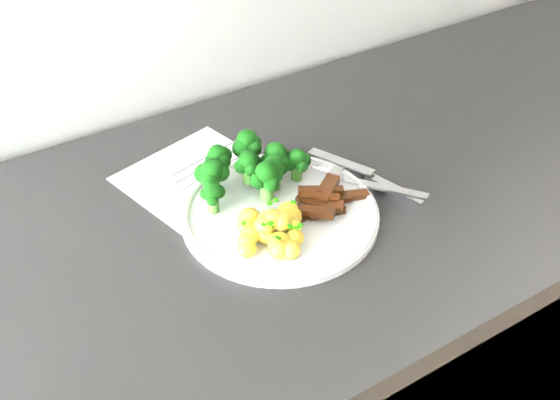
{
  "coord_description": "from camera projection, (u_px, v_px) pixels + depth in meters",
  "views": [
    {
      "loc": [
        -0.5,
        1.05,
        1.53
      ],
      "look_at": [
        -0.13,
        1.65,
        0.96
      ],
      "focal_mm": 43.37,
      "sensor_mm": 36.0,
      "label": 1
    }
  ],
  "objects": [
    {
      "name": "counter",
      "position": [
        300.0,
        393.0,
        1.25
      ],
      "size": [
        2.48,
        0.62,
        0.93
      ],
      "color": "black",
      "rests_on": "ground"
    },
    {
      "name": "recipe_paper",
      "position": [
        219.0,
        190.0,
        0.97
      ],
      "size": [
        0.26,
        0.32,
        0.0
      ],
      "color": "white",
      "rests_on": "counter"
    },
    {
      "name": "plate",
      "position": [
        280.0,
        213.0,
        0.92
      ],
      "size": [
        0.27,
        0.27,
        0.02
      ],
      "color": "white",
      "rests_on": "counter"
    },
    {
      "name": "broccoli",
      "position": [
        252.0,
        165.0,
        0.94
      ],
      "size": [
        0.17,
        0.12,
        0.07
      ],
      "color": "#386C22",
      "rests_on": "plate"
    },
    {
      "name": "potatoes",
      "position": [
        271.0,
        230.0,
        0.87
      ],
      "size": [
        0.11,
        0.1,
        0.04
      ],
      "color": "yellow",
      "rests_on": "plate"
    },
    {
      "name": "beef_strips",
      "position": [
        324.0,
        201.0,
        0.92
      ],
      "size": [
        0.13,
        0.08,
        0.02
      ],
      "color": "black",
      "rests_on": "plate"
    },
    {
      "name": "fork",
      "position": [
        367.0,
        182.0,
        0.96
      ],
      "size": [
        0.11,
        0.17,
        0.02
      ],
      "color": "silver",
      "rests_on": "plate"
    },
    {
      "name": "knife",
      "position": [
        379.0,
        182.0,
        0.98
      ],
      "size": [
        0.08,
        0.19,
        0.02
      ],
      "color": "silver",
      "rests_on": "plate"
    }
  ]
}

